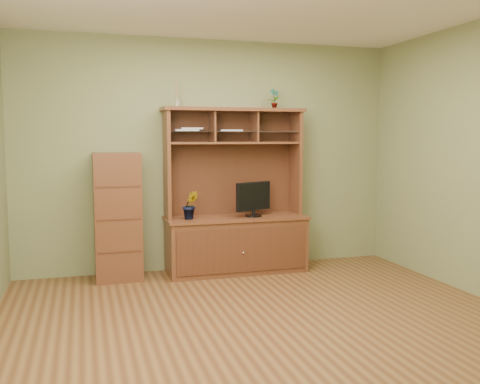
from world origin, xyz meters
name	(u,v)px	position (x,y,z in m)	size (l,w,h in m)	color
room	(265,163)	(0.00, 0.00, 1.35)	(4.54, 4.04, 2.74)	#4F2E16
media_hutch	(235,227)	(0.23, 1.73, 0.52)	(1.66, 0.61, 1.90)	#442713
monitor	(254,198)	(0.43, 1.64, 0.86)	(0.47, 0.26, 0.40)	black
orchid_plant	(190,205)	(-0.31, 1.65, 0.81)	(0.18, 0.14, 0.32)	#265F20
top_plant	(274,98)	(0.73, 1.80, 2.02)	(0.13, 0.09, 0.24)	#366122
reed_diffuser	(177,97)	(-0.43, 1.80, 2.01)	(0.06, 0.06, 0.29)	silver
magazines	(203,130)	(-0.13, 1.80, 1.65)	(0.79, 0.23, 0.04)	#AEAEB3
side_cabinet	(118,216)	(-1.10, 1.76, 0.70)	(0.50, 0.46, 1.40)	#442713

